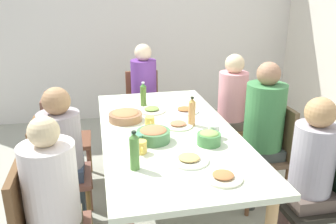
{
  "coord_description": "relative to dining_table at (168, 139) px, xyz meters",
  "views": [
    {
      "loc": [
        2.5,
        -0.52,
        1.83
      ],
      "look_at": [
        0.0,
        0.0,
        0.92
      ],
      "focal_mm": 37.6,
      "sensor_mm": 36.0,
      "label": 1
    }
  ],
  "objects": [
    {
      "name": "plate_4",
      "position": [
        0.54,
        0.02,
        0.09
      ],
      "size": [
        0.26,
        0.26,
        0.04
      ],
      "color": "white",
      "rests_on": "dining_table"
    },
    {
      "name": "plate_0",
      "position": [
        -0.05,
        0.1,
        0.09
      ],
      "size": [
        0.24,
        0.24,
        0.04
      ],
      "color": "silver",
      "rests_on": "dining_table"
    },
    {
      "name": "chair_5",
      "position": [
        -0.7,
        0.9,
        -0.18
      ],
      "size": [
        0.4,
        0.4,
        0.9
      ],
      "color": "brown",
      "rests_on": "ground_plane"
    },
    {
      "name": "chair_0",
      "position": [
        0.0,
        -0.9,
        -0.18
      ],
      "size": [
        0.4,
        0.4,
        0.9
      ],
      "color": "brown",
      "rests_on": "ground_plane"
    },
    {
      "name": "bowl_2",
      "position": [
        0.32,
        0.23,
        0.13
      ],
      "size": [
        0.17,
        0.17,
        0.1
      ],
      "color": "#468446",
      "rests_on": "dining_table"
    },
    {
      "name": "chair_4",
      "position": [
        -1.43,
        0.0,
        -0.18
      ],
      "size": [
        0.4,
        0.4,
        0.9
      ],
      "color": "brown",
      "rests_on": "ground_plane"
    },
    {
      "name": "chair_2",
      "position": [
        -0.7,
        -0.9,
        -0.18
      ],
      "size": [
        0.4,
        0.4,
        0.9
      ],
      "color": "brown",
      "rests_on": "ground_plane"
    },
    {
      "name": "bottle_2",
      "position": [
        -0.06,
        0.21,
        0.19
      ],
      "size": [
        0.06,
        0.06,
        0.24
      ],
      "color": "tan",
      "rests_on": "dining_table"
    },
    {
      "name": "cup_0",
      "position": [
        -0.09,
        -0.13,
        0.12
      ],
      "size": [
        0.11,
        0.08,
        0.09
      ],
      "color": "#E9C44F",
      "rests_on": "dining_table"
    },
    {
      "name": "chair_3",
      "position": [
        0.7,
        0.9,
        -0.18
      ],
      "size": [
        0.4,
        0.4,
        0.9
      ],
      "color": "black",
      "rests_on": "ground_plane"
    },
    {
      "name": "plate_3",
      "position": [
        -0.46,
        -0.05,
        0.09
      ],
      "size": [
        0.24,
        0.24,
        0.04
      ],
      "color": "silver",
      "rests_on": "dining_table"
    },
    {
      "name": "person_1",
      "position": [
        0.7,
        -0.81,
        0.02
      ],
      "size": [
        0.31,
        0.31,
        1.2
      ],
      "color": "brown",
      "rests_on": "ground_plane"
    },
    {
      "name": "cup_3",
      "position": [
        0.36,
        -0.26,
        0.12
      ],
      "size": [
        0.11,
        0.08,
        0.09
      ],
      "color": "#E1BD53",
      "rests_on": "dining_table"
    },
    {
      "name": "bowl_1",
      "position": [
        -0.28,
        -0.31,
        0.12
      ],
      "size": [
        0.28,
        0.28,
        0.09
      ],
      "color": "#9A6B4A",
      "rests_on": "dining_table"
    },
    {
      "name": "ground_plane",
      "position": [
        0.0,
        0.0,
        -0.7
      ],
      "size": [
        5.97,
        5.97,
        0.0
      ],
      "primitive_type": "plane",
      "color": "#9C9E8E"
    },
    {
      "name": "person_4",
      "position": [
        -1.33,
        0.0,
        0.04
      ],
      "size": [
        0.3,
        0.3,
        1.24
      ],
      "color": "#293A46",
      "rests_on": "ground_plane"
    },
    {
      "name": "plate_2",
      "position": [
        0.8,
        0.16,
        0.09
      ],
      "size": [
        0.23,
        0.23,
        0.04
      ],
      "color": "silver",
      "rests_on": "dining_table"
    },
    {
      "name": "person_6",
      "position": [
        -0.0,
        0.81,
        0.07
      ],
      "size": [
        0.33,
        0.33,
        1.28
      ],
      "color": "#434740",
      "rests_on": "ground_plane"
    },
    {
      "name": "plate_1",
      "position": [
        -0.39,
        0.24,
        0.09
      ],
      "size": [
        0.25,
        0.25,
        0.04
      ],
      "color": "white",
      "rests_on": "dining_table"
    },
    {
      "name": "dining_table",
      "position": [
        0.0,
        0.0,
        0.0
      ],
      "size": [
        2.09,
        1.03,
        0.77
      ],
      "color": "beige",
      "rests_on": "ground_plane"
    },
    {
      "name": "person_0",
      "position": [
        0.0,
        -0.81,
        0.01
      ],
      "size": [
        0.31,
        0.31,
        1.16
      ],
      "color": "#302946",
      "rests_on": "ground_plane"
    },
    {
      "name": "wall_left",
      "position": [
        -2.55,
        0.0,
        0.6
      ],
      "size": [
        0.12,
        5.03,
        2.6
      ],
      "primitive_type": "cube",
      "color": "silver",
      "rests_on": "ground_plane"
    },
    {
      "name": "bottle_0",
      "position": [
        0.57,
        -0.33,
        0.19
      ],
      "size": [
        0.06,
        0.06,
        0.25
      ],
      "color": "#4C7F38",
      "rests_on": "dining_table"
    },
    {
      "name": "person_3",
      "position": [
        0.7,
        0.8,
        0.01
      ],
      "size": [
        0.3,
        0.3,
        1.2
      ],
      "color": "brown",
      "rests_on": "ground_plane"
    },
    {
      "name": "chair_6",
      "position": [
        0.0,
        0.9,
        -0.18
      ],
      "size": [
        0.4,
        0.4,
        0.9
      ],
      "color": "brown",
      "rests_on": "ground_plane"
    },
    {
      "name": "person_5",
      "position": [
        -0.7,
        0.81,
        0.03
      ],
      "size": [
        0.3,
        0.3,
        1.22
      ],
      "color": "brown",
      "rests_on": "ground_plane"
    },
    {
      "name": "bowl_0",
      "position": [
        0.18,
        -0.15,
        0.13
      ],
      "size": [
        0.24,
        0.24,
        0.1
      ],
      "color": "#4A7D4C",
      "rests_on": "dining_table"
    },
    {
      "name": "bottle_1",
      "position": [
        -0.64,
        -0.1,
        0.18
      ],
      "size": [
        0.06,
        0.06,
        0.23
      ],
      "color": "#53782E",
      "rests_on": "dining_table"
    },
    {
      "name": "cup_2",
      "position": [
        0.21,
        0.31,
        0.12
      ],
      "size": [
        0.12,
        0.09,
        0.1
      ],
      "color": "white",
      "rests_on": "dining_table"
    },
    {
      "name": "cup_1",
      "position": [
        0.23,
        -0.27,
        0.12
      ],
      "size": [
        0.13,
        0.09,
        0.08
      ],
      "color": "#498A68",
      "rests_on": "dining_table"
    }
  ]
}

